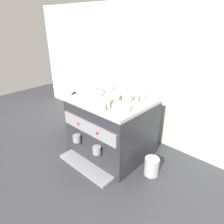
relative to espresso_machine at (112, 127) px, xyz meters
name	(u,v)px	position (x,y,z in m)	size (l,w,h in m)	color
ground_plane	(112,151)	(0.00, 0.00, -0.22)	(4.00, 4.00, 0.00)	#38383D
tiled_backsplash_wall	(144,75)	(0.00, 0.39, 0.33)	(2.80, 0.03, 1.10)	silver
espresso_machine	(112,127)	(0.00, 0.00, 0.00)	(0.54, 0.56, 0.45)	#2D2D33
ceramic_cup_0	(99,98)	(0.00, -0.13, 0.27)	(0.11, 0.07, 0.08)	beige
ceramic_cup_1	(93,91)	(-0.13, -0.06, 0.27)	(0.10, 0.08, 0.08)	beige
ceramic_cup_2	(140,95)	(0.15, 0.13, 0.26)	(0.08, 0.11, 0.07)	beige
ceramic_cup_3	(106,103)	(0.08, -0.14, 0.26)	(0.08, 0.09, 0.06)	beige
ceramic_cup_4	(127,98)	(0.12, 0.02, 0.26)	(0.08, 0.09, 0.07)	beige
ceramic_cup_5	(123,92)	(0.03, 0.09, 0.26)	(0.07, 0.11, 0.07)	beige
ceramic_bowl_0	(106,88)	(-0.17, 0.11, 0.24)	(0.12, 0.12, 0.04)	beige
ceramic_bowl_1	(122,107)	(0.17, -0.09, 0.24)	(0.12, 0.12, 0.03)	beige
ceramic_bowl_2	(112,98)	(0.02, -0.02, 0.24)	(0.11, 0.11, 0.04)	beige
coffee_grinder	(76,111)	(-0.48, 0.03, -0.03)	(0.19, 0.19, 0.38)	#333338
milk_pitcher	(152,166)	(0.37, -0.01, -0.16)	(0.10, 0.10, 0.13)	#B7B7BC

